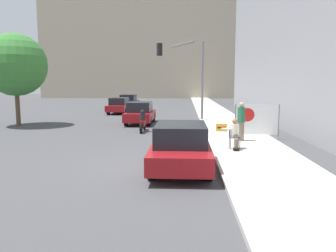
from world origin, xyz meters
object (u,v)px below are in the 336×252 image
car_on_road_midblock (119,106)px  street_tree_near_curb (15,65)px  seated_protester (234,133)px  parked_car_curbside (181,146)px  jogger_on_sidewalk (241,121)px  car_on_road_distant (129,101)px  motorcycle_on_road (143,122)px  traffic_light_pole (187,66)px  protest_banner (257,119)px  car_on_road_nearest (140,113)px

car_on_road_midblock → street_tree_near_curb: 11.17m
seated_protester → street_tree_near_curb: street_tree_near_curb is taller
parked_car_curbside → street_tree_near_curb: street_tree_near_curb is taller
car_on_road_midblock → street_tree_near_curb: size_ratio=0.77×
jogger_on_sidewalk → car_on_road_distant: bearing=-89.4°
motorcycle_on_road → parked_car_curbside: bearing=-74.2°
seated_protester → jogger_on_sidewalk: size_ratio=0.68×
car_on_road_distant → jogger_on_sidewalk: bearing=-67.8°
car_on_road_distant → street_tree_near_curb: bearing=-105.4°
jogger_on_sidewalk → traffic_light_pole: (-2.47, 8.68, 2.95)m
seated_protester → car_on_road_distant: bearing=121.6°
parked_car_curbside → car_on_road_distant: car_on_road_distant is taller
protest_banner → street_tree_near_curb: (-14.42, 4.58, 2.95)m
motorcycle_on_road → street_tree_near_curb: street_tree_near_curb is taller
jogger_on_sidewalk → car_on_road_nearest: size_ratio=0.41×
parked_car_curbside → street_tree_near_curb: size_ratio=0.77×
car_on_road_nearest → motorcycle_on_road: size_ratio=2.07×
parked_car_curbside → car_on_road_midblock: bearing=106.9°
seated_protester → jogger_on_sidewalk: bearing=85.5°
car_on_road_distant → protest_banner: bearing=-64.4°
car_on_road_midblock → motorcycle_on_road: (3.74, -11.82, -0.19)m
car_on_road_nearest → car_on_road_distant: size_ratio=0.98×
car_on_road_distant → motorcycle_on_road: bearing=-77.7°
parked_car_curbside → car_on_road_distant: (-6.33, 26.56, 0.04)m
protest_banner → traffic_light_pole: 8.73m
car_on_road_nearest → car_on_road_midblock: car_on_road_nearest is taller
car_on_road_nearest → traffic_light_pole: bearing=22.9°
jogger_on_sidewalk → parked_car_curbside: (-2.68, -4.52, -0.31)m
jogger_on_sidewalk → protest_banner: jogger_on_sidewalk is taller
seated_protester → car_on_road_midblock: bearing=127.3°
protest_banner → motorcycle_on_road: bearing=158.4°
protest_banner → car_on_road_distant: 23.07m
traffic_light_pole → car_on_road_distant: size_ratio=1.30×
jogger_on_sidewalk → traffic_light_pole: bearing=-95.8°
protest_banner → traffic_light_pole: (-3.42, 7.45, 3.00)m
parked_car_curbside → protest_banner: bearing=57.7°
jogger_on_sidewalk → car_on_road_distant: jogger_on_sidewalk is taller
protest_banner → car_on_road_nearest: 8.99m
car_on_road_nearest → jogger_on_sidewalk: bearing=-52.5°
parked_car_curbside → motorcycle_on_road: bearing=105.8°
protest_banner → street_tree_near_curb: street_tree_near_curb is taller
traffic_light_pole → motorcycle_on_road: 6.64m
protest_banner → motorcycle_on_road: 6.40m
seated_protester → traffic_light_pole: 11.26m
traffic_light_pole → motorcycle_on_road: (-2.51, -5.09, -3.44)m
jogger_on_sidewalk → motorcycle_on_road: size_ratio=0.85×
seated_protester → car_on_road_midblock: car_on_road_midblock is taller
seated_protester → car_on_road_midblock: 19.17m
parked_car_curbside → car_on_road_nearest: size_ratio=1.07×
car_on_road_nearest → street_tree_near_curb: 8.59m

